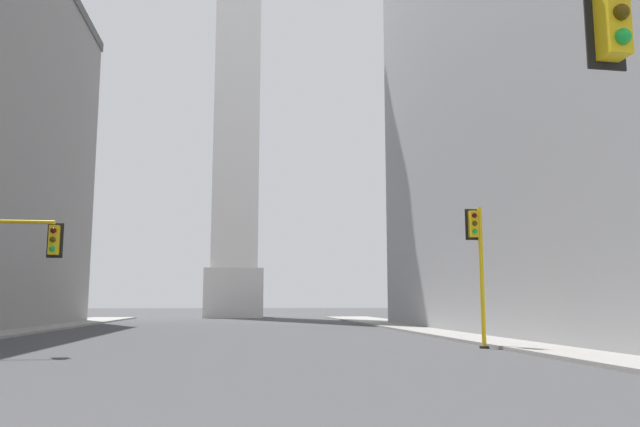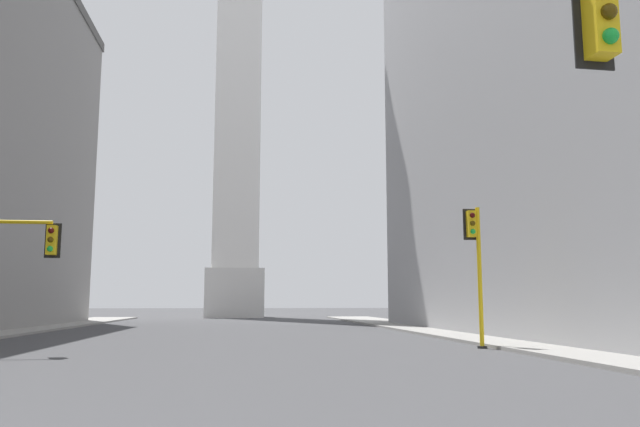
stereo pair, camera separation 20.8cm
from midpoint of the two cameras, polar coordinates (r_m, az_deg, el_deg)
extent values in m
cube|color=gray|center=(32.14, 16.43, -11.00)|extent=(5.00, 93.35, 0.15)
cube|color=silver|center=(79.26, -7.98, -7.23)|extent=(7.15, 7.15, 5.98)
cube|color=white|center=(86.94, -7.51, 16.24)|extent=(5.72, 5.72, 63.27)
cube|color=yellow|center=(9.68, 24.58, 15.90)|extent=(0.35, 0.35, 1.10)
cube|color=black|center=(9.82, 23.97, 15.52)|extent=(0.58, 0.06, 1.32)
sphere|color=#483506|center=(9.54, 25.24, 16.31)|extent=(0.22, 0.22, 0.22)
sphere|color=green|center=(9.41, 25.37, 14.41)|extent=(0.22, 0.22, 0.22)
cylinder|color=yellow|center=(26.87, 14.36, -5.64)|extent=(0.18, 0.18, 5.83)
cylinder|color=#262626|center=(26.91, 14.58, -11.75)|extent=(0.40, 0.40, 0.10)
cube|color=yellow|center=(26.94, 13.62, -0.94)|extent=(0.35, 0.35, 1.10)
cube|color=black|center=(27.11, 13.50, -0.99)|extent=(0.58, 0.05, 1.32)
sphere|color=#410907|center=(26.81, 13.73, -0.16)|extent=(0.22, 0.22, 0.22)
sphere|color=#483506|center=(26.77, 13.75, -0.89)|extent=(0.22, 0.22, 0.22)
sphere|color=green|center=(26.73, 13.78, -1.61)|extent=(0.22, 0.22, 0.22)
cube|color=yellow|center=(25.44, -23.36, -2.24)|extent=(0.36, 0.36, 1.10)
cube|color=black|center=(25.61, -23.27, -2.28)|extent=(0.58, 0.06, 1.32)
sphere|color=#410907|center=(25.29, -23.41, -1.43)|extent=(0.22, 0.22, 0.22)
sphere|color=#483506|center=(25.25, -23.45, -2.20)|extent=(0.22, 0.22, 0.22)
sphere|color=green|center=(25.22, -23.50, -2.97)|extent=(0.22, 0.22, 0.22)
camera|label=1|loc=(0.10, -90.13, 0.02)|focal=35.00mm
camera|label=2|loc=(0.10, 89.87, -0.02)|focal=35.00mm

